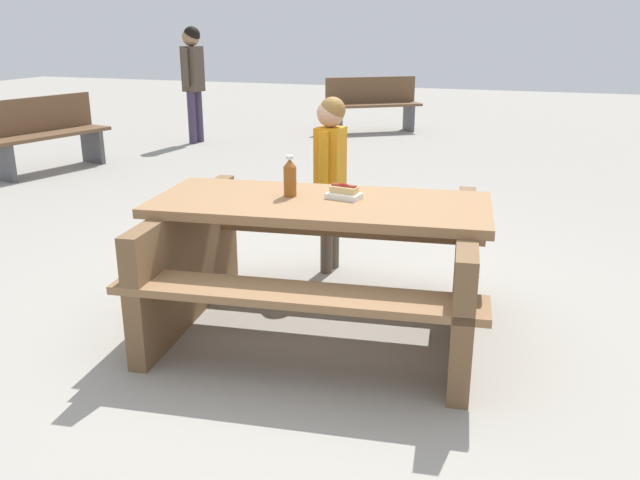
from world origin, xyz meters
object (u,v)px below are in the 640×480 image
object	(u,v)px
picnic_table	(320,254)
bystander_adult	(193,69)
soda_bottle	(290,178)
child_in_coat	(331,162)
hotdog_tray	(344,193)
park_bench_far	(45,133)
park_bench_mid	(373,103)

from	to	relation	value
picnic_table	bystander_adult	size ratio (longest dim) A/B	1.21
picnic_table	soda_bottle	distance (m)	0.45
picnic_table	child_in_coat	world-z (taller)	child_in_coat
soda_bottle	hotdog_tray	world-z (taller)	soda_bottle
soda_bottle	park_bench_far	distance (m)	5.17
hotdog_tray	park_bench_far	bearing A→B (deg)	147.62
park_bench_mid	park_bench_far	distance (m)	5.05
soda_bottle	bystander_adult	size ratio (longest dim) A/B	0.14
soda_bottle	park_bench_mid	bearing A→B (deg)	101.28
soda_bottle	park_bench_mid	distance (m)	7.26
child_in_coat	picnic_table	bearing A→B (deg)	-75.05
soda_bottle	bystander_adult	world-z (taller)	bystander_adult
child_in_coat	park_bench_mid	bearing A→B (deg)	102.32
picnic_table	soda_bottle	xyz separation A→B (m)	(-0.18, 0.03, 0.41)
picnic_table	child_in_coat	size ratio (longest dim) A/B	1.63
park_bench_mid	hotdog_tray	bearing A→B (deg)	-76.37
picnic_table	hotdog_tray	distance (m)	0.36
picnic_table	child_in_coat	bearing A→B (deg)	104.95
hotdog_tray	bystander_adult	bearing A→B (deg)	126.64
park_bench_far	bystander_adult	distance (m)	2.49
park_bench_far	bystander_adult	size ratio (longest dim) A/B	0.95
picnic_table	child_in_coat	distance (m)	0.99
hotdog_tray	park_bench_mid	xyz separation A→B (m)	(-1.71, 7.07, -0.33)
picnic_table	soda_bottle	size ratio (longest dim) A/B	8.72
park_bench_far	bystander_adult	xyz separation A→B (m)	(0.67, 2.32, 0.59)
child_in_coat	soda_bottle	bearing A→B (deg)	-86.26
park_bench_far	bystander_adult	bearing A→B (deg)	73.88
hotdog_tray	picnic_table	bearing A→B (deg)	-144.94
soda_bottle	bystander_adult	bearing A→B (deg)	124.26
picnic_table	park_bench_far	world-z (taller)	park_bench_far
hotdog_tray	child_in_coat	size ratio (longest dim) A/B	0.16
soda_bottle	child_in_coat	bearing A→B (deg)	93.74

